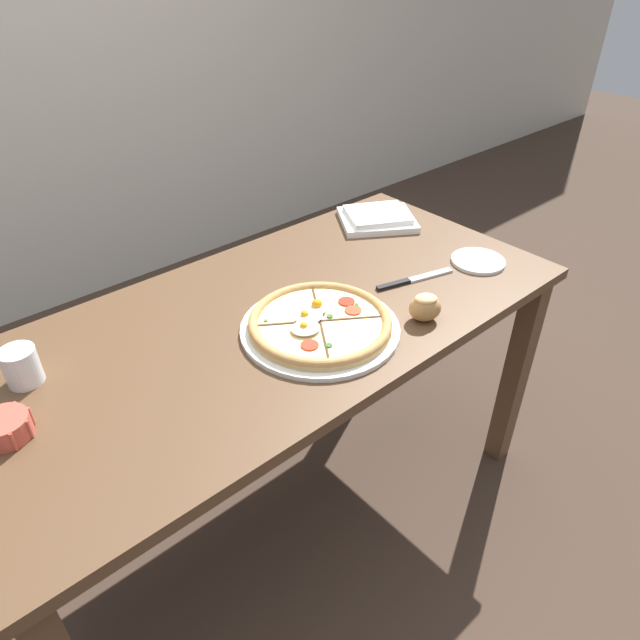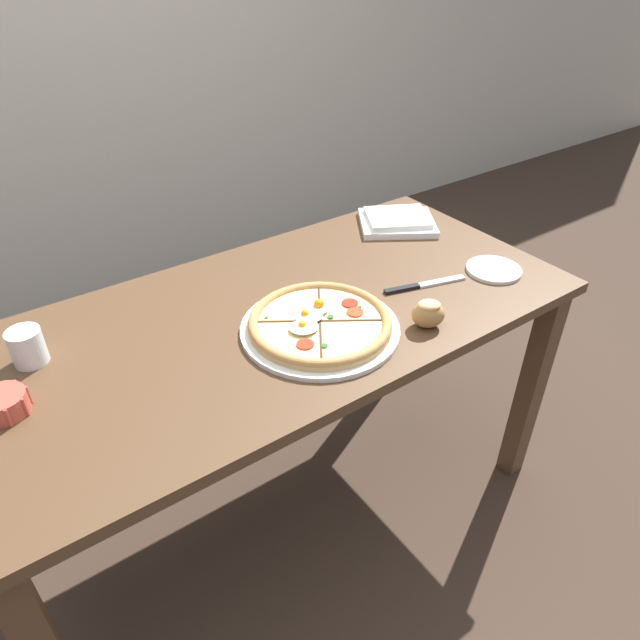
# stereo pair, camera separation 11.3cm
# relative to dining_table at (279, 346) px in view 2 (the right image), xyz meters

# --- Properties ---
(ground_plane) EXTENTS (12.00, 12.00, 0.00)m
(ground_plane) POSITION_rel_dining_table_xyz_m (0.00, 0.00, -0.63)
(ground_plane) COLOR #3D2D23
(dining_table) EXTENTS (1.50, 0.71, 0.74)m
(dining_table) POSITION_rel_dining_table_xyz_m (0.00, 0.00, 0.00)
(dining_table) COLOR #513823
(dining_table) RESTS_ON ground_plane
(pizza) EXTENTS (0.37, 0.37, 0.05)m
(pizza) POSITION_rel_dining_table_xyz_m (0.04, -0.12, 0.12)
(pizza) COLOR white
(pizza) RESTS_ON dining_table
(ramekin_bowl) EXTENTS (0.10, 0.10, 0.04)m
(ramekin_bowl) POSITION_rel_dining_table_xyz_m (-0.61, 0.01, 0.13)
(ramekin_bowl) COLOR #C64C3D
(ramekin_bowl) RESTS_ON dining_table
(napkin_folded) EXTENTS (0.30, 0.29, 0.04)m
(napkin_folded) POSITION_rel_dining_table_xyz_m (0.56, 0.20, 0.12)
(napkin_folded) COLOR white
(napkin_folded) RESTS_ON dining_table
(bread_piece_near) EXTENTS (0.10, 0.09, 0.07)m
(bread_piece_near) POSITION_rel_dining_table_xyz_m (0.26, -0.25, 0.14)
(bread_piece_near) COLOR #B27F47
(bread_piece_near) RESTS_ON dining_table
(knife_main) EXTENTS (0.23, 0.08, 0.01)m
(knife_main) POSITION_rel_dining_table_xyz_m (0.38, -0.12, 0.11)
(knife_main) COLOR silver
(knife_main) RESTS_ON dining_table
(water_glass) EXTENTS (0.07, 0.07, 0.08)m
(water_glass) POSITION_rel_dining_table_xyz_m (-0.53, 0.14, 0.14)
(water_glass) COLOR white
(water_glass) RESTS_ON dining_table
(side_saucer) EXTENTS (0.15, 0.15, 0.01)m
(side_saucer) POSITION_rel_dining_table_xyz_m (0.59, -0.17, 0.11)
(side_saucer) COLOR white
(side_saucer) RESTS_ON dining_table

